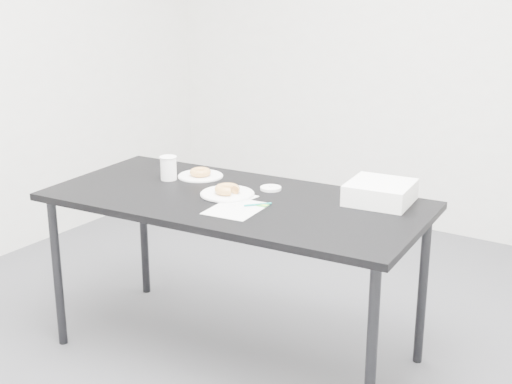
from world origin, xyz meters
The scene contains 14 objects.
floor centered at (0.00, 0.00, 0.00)m, with size 4.00×4.00×0.00m, color #505055.
wall_back centered at (0.00, 2.00, 1.35)m, with size 4.00×0.02×2.70m, color white.
table centered at (-0.06, -0.13, 0.71)m, with size 1.75×0.92×0.77m.
scorecard centered at (0.03, -0.25, 0.77)m, with size 0.20×0.26×0.00m, color silver.
logo_patch centered at (0.10, -0.16, 0.78)m, with size 0.04×0.04×0.00m, color green.
pen centered at (0.08, -0.17, 0.78)m, with size 0.01×0.01×0.12m, color #0B827B.
napkin centered at (-0.07, -0.14, 0.77)m, with size 0.17×0.17×0.00m, color silver.
plate_near centered at (-0.11, -0.12, 0.78)m, with size 0.24×0.24×0.01m, color white.
donut_near centered at (-0.11, -0.12, 0.80)m, with size 0.11×0.11×0.04m, color #CE8841.
plate_far centered at (-0.40, 0.06, 0.78)m, with size 0.22×0.22×0.01m, color white.
donut_far centered at (-0.40, 0.06, 0.80)m, with size 0.10×0.10×0.03m, color #CE8841.
coffee_cup centered at (-0.50, -0.07, 0.83)m, with size 0.08×0.08×0.12m, color white.
cup_lid centered at (0.01, 0.06, 0.78)m, with size 0.10×0.10×0.01m, color white.
bakery_box centered at (0.50, 0.17, 0.82)m, with size 0.27×0.27×0.09m, color white.
Camera 1 is at (1.67, -2.60, 1.74)m, focal length 50.00 mm.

